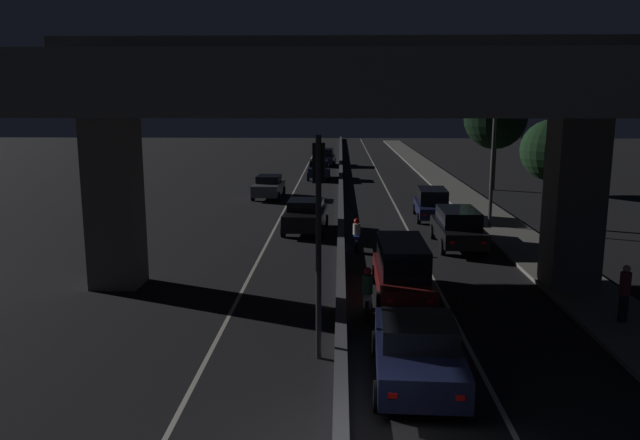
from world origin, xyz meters
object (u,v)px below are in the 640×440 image
at_px(car_dark_red_second, 402,268).
at_px(traffic_light_left_of_median, 319,209).
at_px(street_lamp, 488,132).
at_px(motorcycle_blue_filtering_mid, 357,236).
at_px(car_dark_blue_fourth, 432,204).
at_px(car_black_third, 458,227).
at_px(pedestrian_on_sidewalk, 624,293).
at_px(motorcycle_white_filtering_near, 367,295).
at_px(car_dark_blue_fourth_oncoming, 325,157).
at_px(car_grey_second_oncoming, 269,186).
at_px(car_dark_blue_third_oncoming, 319,169).
at_px(car_black_lead_oncoming, 306,215).
at_px(car_dark_blue_lead, 418,350).

bearing_deg(car_dark_red_second, traffic_light_left_of_median, 152.76).
relative_size(street_lamp, motorcycle_blue_filtering_mid, 4.31).
relative_size(car_dark_blue_fourth, motorcycle_blue_filtering_mid, 2.35).
xyz_separation_m(car_black_third, pedestrian_on_sidewalk, (2.89, -9.87, 0.10)).
bearing_deg(pedestrian_on_sidewalk, motorcycle_white_filtering_near, 175.01).
height_order(car_dark_blue_fourth_oncoming, pedestrian_on_sidewalk, pedestrian_on_sidewalk).
height_order(traffic_light_left_of_median, street_lamp, street_lamp).
relative_size(car_dark_red_second, car_dark_blue_fourth_oncoming, 1.13).
height_order(car_grey_second_oncoming, motorcycle_blue_filtering_mid, car_grey_second_oncoming).
height_order(car_dark_blue_third_oncoming, pedestrian_on_sidewalk, pedestrian_on_sidewalk).
bearing_deg(car_dark_blue_fourth_oncoming, car_dark_blue_fourth, 15.67).
bearing_deg(street_lamp, motorcycle_white_filtering_near, -115.88).
bearing_deg(street_lamp, car_dark_blue_third_oncoming, 114.15).
distance_m(car_dark_red_second, car_black_third, 8.01).
height_order(car_dark_red_second, motorcycle_white_filtering_near, car_dark_red_second).
bearing_deg(car_black_lead_oncoming, car_dark_red_second, 22.51).
bearing_deg(street_lamp, car_black_lead_oncoming, -173.34).
relative_size(street_lamp, car_black_lead_oncoming, 1.98).
bearing_deg(car_grey_second_oncoming, car_dark_blue_third_oncoming, 165.84).
relative_size(traffic_light_left_of_median, motorcycle_blue_filtering_mid, 2.92).
bearing_deg(car_dark_blue_lead, car_grey_second_oncoming, 15.69).
distance_m(car_black_lead_oncoming, car_grey_second_oncoming, 11.33).
xyz_separation_m(street_lamp, car_dark_blue_third_oncoming, (-9.06, 20.21, -4.04)).
bearing_deg(street_lamp, car_black_third, -117.06).
distance_m(car_black_third, car_black_lead_oncoming, 7.54).
bearing_deg(car_dark_red_second, car_dark_blue_fourth, -12.08).
bearing_deg(pedestrian_on_sidewalk, car_dark_blue_fourth, 100.64).
height_order(car_dark_blue_fourth, motorcycle_white_filtering_near, car_dark_blue_fourth).
distance_m(street_lamp, car_dark_blue_lead, 19.04).
height_order(car_black_third, car_grey_second_oncoming, car_black_third).
distance_m(car_dark_blue_lead, car_grey_second_oncoming, 28.39).
bearing_deg(car_black_lead_oncoming, pedestrian_on_sidewalk, 39.93).
bearing_deg(motorcycle_blue_filtering_mid, car_black_lead_oncoming, 35.16).
xyz_separation_m(motorcycle_blue_filtering_mid, pedestrian_on_sidewalk, (7.38, -9.20, 0.40)).
distance_m(car_dark_blue_third_oncoming, motorcycle_blue_filtering_mid, 25.07).
height_order(motorcycle_white_filtering_near, pedestrian_on_sidewalk, pedestrian_on_sidewalk).
height_order(street_lamp, car_dark_red_second, street_lamp).
relative_size(car_dark_red_second, car_dark_blue_third_oncoming, 1.11).
relative_size(car_grey_second_oncoming, car_dark_blue_fourth_oncoming, 1.00).
height_order(street_lamp, car_black_third, street_lamp).
bearing_deg(pedestrian_on_sidewalk, car_black_third, 106.35).
relative_size(car_black_lead_oncoming, car_dark_blue_fourth_oncoming, 0.98).
height_order(street_lamp, car_grey_second_oncoming, street_lamp).
bearing_deg(car_dark_red_second, car_black_third, -23.33).
distance_m(car_dark_blue_fourth, motorcycle_white_filtering_near, 16.35).
height_order(traffic_light_left_of_median, car_dark_blue_fourth, traffic_light_left_of_median).
xyz_separation_m(car_dark_blue_third_oncoming, car_dark_blue_fourth_oncoming, (0.26, 11.00, 0.07)).
distance_m(street_lamp, pedestrian_on_sidewalk, 14.48).
bearing_deg(car_grey_second_oncoming, pedestrian_on_sidewalk, 30.37).
xyz_separation_m(car_black_lead_oncoming, car_dark_blue_fourth_oncoming, (0.18, 32.26, 0.07)).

